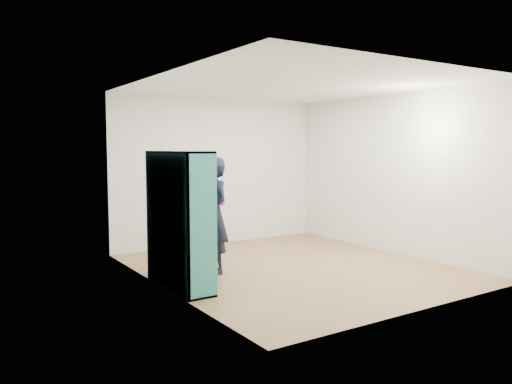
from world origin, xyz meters
TOP-DOWN VIEW (x-y plane):
  - floor at (0.00, 0.00)m, footprint 4.50×4.50m
  - ceiling at (0.00, 0.00)m, footprint 4.50×4.50m
  - wall_left at (-2.00, 0.00)m, footprint 0.02×4.50m
  - wall_right at (2.00, 0.00)m, footprint 0.02×4.50m
  - wall_back at (0.00, 2.25)m, footprint 4.00×0.02m
  - wall_front at (0.00, -2.25)m, footprint 4.00×0.02m
  - bookshelf at (-1.83, -0.04)m, footprint 0.37×1.26m
  - person at (-1.11, 0.39)m, footprint 0.40×0.59m
  - smartphone at (-1.25, 0.47)m, footprint 0.02×0.08m

SIDE VIEW (x-z plane):
  - floor at x=0.00m, z-range 0.00..0.00m
  - person at x=-1.11m, z-range 0.00..1.60m
  - bookshelf at x=-1.83m, z-range -0.02..1.66m
  - smartphone at x=-1.25m, z-range 0.85..0.96m
  - wall_left at x=-2.00m, z-range 0.00..2.60m
  - wall_right at x=2.00m, z-range 0.00..2.60m
  - wall_back at x=0.00m, z-range 0.00..2.60m
  - wall_front at x=0.00m, z-range 0.00..2.60m
  - ceiling at x=0.00m, z-range 2.60..2.60m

